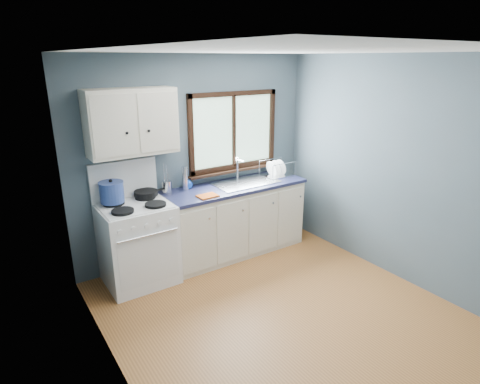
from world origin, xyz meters
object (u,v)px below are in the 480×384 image
base_cabinets (234,222)px  stockpot (112,192)px  gas_range (138,241)px  sink (246,187)px  thermos (185,178)px  dish_rack (277,171)px  skillet (146,193)px  utensil_crock (167,187)px

base_cabinets → stockpot: (-1.50, 0.12, 0.67)m
gas_range → stockpot: (-0.19, 0.14, 0.58)m
base_cabinets → sink: size_ratio=2.20×
gas_range → thermos: gas_range is taller
sink → thermos: size_ratio=2.86×
base_cabinets → dish_rack: bearing=3.5°
base_cabinets → sink: (0.18, -0.00, 0.45)m
gas_range → sink: 1.53m
gas_range → sink: bearing=0.7°
skillet → stockpot: size_ratio=1.56×
thermos → skillet: bearing=-176.0°
thermos → gas_range: bearing=-165.3°
dish_rack → stockpot: bearing=177.2°
utensil_crock → skillet: bearing=-168.0°
base_cabinets → sink: sink is taller
sink → skillet: sink is taller
stockpot → sink: bearing=-4.1°
thermos → sink: bearing=-12.1°
skillet → thermos: 0.52m
base_cabinets → dish_rack: dish_rack is taller
stockpot → utensil_crock: utensil_crock is taller
utensil_crock → dish_rack: bearing=-5.4°
dish_rack → utensil_crock: bearing=173.7°
gas_range → base_cabinets: (1.31, 0.02, -0.08)m
skillet → thermos: bearing=-5.1°
sink → skillet: (-1.29, 0.13, 0.13)m
sink → utensil_crock: utensil_crock is taller
skillet → utensil_crock: bearing=2.9°
base_cabinets → thermos: (-0.60, 0.17, 0.66)m
gas_range → skillet: (0.20, 0.15, 0.49)m
utensil_crock → dish_rack: utensil_crock is taller
stockpot → thermos: stockpot is taller
skillet → stockpot: (-0.39, -0.01, 0.09)m
gas_range → stockpot: gas_range is taller
sink → skillet: size_ratio=2.00×
base_cabinets → sink: bearing=-0.1°
sink → dish_rack: size_ratio=2.00×
thermos → dish_rack: thermos is taller
utensil_crock → sink: bearing=-10.7°
base_cabinets → stockpot: stockpot is taller
stockpot → utensil_crock: (0.67, 0.07, -0.08)m
skillet → dish_rack: 1.83m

